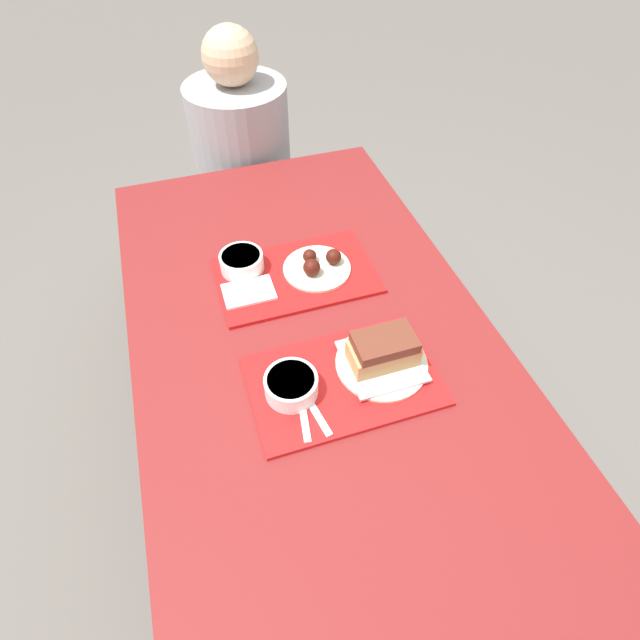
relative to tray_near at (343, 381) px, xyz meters
The scene contains 13 objects.
ground_plane 0.75m from the tray_near, 98.02° to the left, with size 12.00×12.00×0.00m, color #605B56.
picnic_table 0.19m from the tray_near, 98.02° to the left, with size 0.92×1.69×0.72m.
picnic_bench_far 1.28m from the tray_near, 91.06° to the left, with size 0.87×0.28×0.43m.
tray_near is the anchor object (origin of this frame).
tray_far 0.38m from the tray_near, 90.83° to the left, with size 0.44×0.28×0.01m.
bowl_coleslaw_near 0.13m from the tray_near, behind, with size 0.12×0.12×0.05m.
brisket_sandwich_plate 0.11m from the tray_near, ahead, with size 0.22×0.22×0.10m.
plastic_fork_near 0.13m from the tray_near, 157.38° to the right, with size 0.04×0.17×0.00m.
plastic_knife_near 0.11m from the tray_near, 152.77° to the right, with size 0.05×0.17×0.00m.
bowl_coleslaw_far 0.48m from the tray_near, 107.92° to the left, with size 0.12×0.12×0.05m.
wings_plate_far 0.39m from the tray_near, 81.31° to the left, with size 0.19×0.19×0.06m.
napkin_far 0.38m from the tray_near, 113.22° to the left, with size 0.14×0.10×0.01m.
person_seated_across 1.23m from the tray_near, 89.66° to the left, with size 0.39×0.39×0.70m.
Camera 1 is at (-0.24, -0.79, 1.71)m, focal length 28.00 mm.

